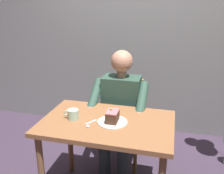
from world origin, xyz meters
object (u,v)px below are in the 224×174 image
Objects in this scene: dining_table at (107,133)px; coffee_cup at (73,114)px; chair at (123,118)px; cake_slice at (112,116)px; seated_person at (119,112)px; dessert_spoon at (89,124)px.

coffee_cup is at bearing 6.77° from dining_table.
chair reaches higher than dining_table.
chair is 7.28× the size of coffee_cup.
cake_slice is (-0.05, 0.63, 0.32)m from chair.
cake_slice is at bearing 94.27° from chair.
chair is 7.11× the size of cake_slice.
seated_person is 8.80× the size of dessert_spoon.
coffee_cup is 0.17m from dessert_spoon.
dining_table is 8.47× the size of coffee_cup.
coffee_cup is at bearing 67.33° from chair.
coffee_cup is (0.32, 0.02, -0.01)m from cake_slice.
seated_person reaches higher than cake_slice.
cake_slice is 0.19m from dessert_spoon.
cake_slice is at bearing -176.74° from coffee_cup.
dessert_spoon is at bearing 25.36° from cake_slice.
chair reaches higher than dessert_spoon.
chair is 0.23m from seated_person.
cake_slice is at bearing 95.86° from seated_person.
chair is at bearing -90.00° from seated_person.
chair is at bearing -99.13° from dessert_spoon.
coffee_cup is (0.27, 0.65, 0.31)m from chair.
coffee_cup reaches higher than dining_table.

